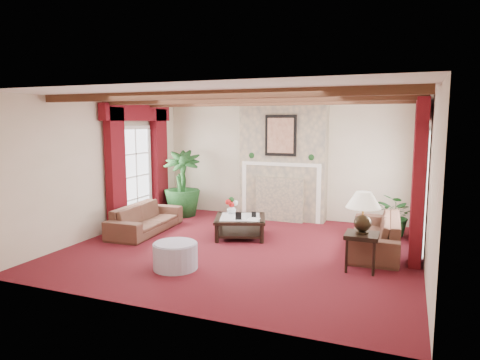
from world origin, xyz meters
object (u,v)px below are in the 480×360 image
at_px(potted_palm, 182,198).
at_px(side_table, 361,252).
at_px(sofa_right, 375,227).
at_px(coffee_table, 240,227).
at_px(ottoman, 175,256).
at_px(sofa_left, 146,214).

height_order(potted_palm, side_table, potted_palm).
distance_m(sofa_right, potted_palm, 4.69).
distance_m(potted_palm, coffee_table, 2.38).
distance_m(side_table, ottoman, 2.86).
xyz_separation_m(coffee_table, side_table, (2.42, -1.08, 0.09)).
xyz_separation_m(sofa_left, side_table, (4.38, -0.73, -0.09)).
relative_size(coffee_table, ottoman, 1.41).
height_order(sofa_left, sofa_right, sofa_right).
height_order(side_table, ottoman, side_table).
xyz_separation_m(sofa_right, coffee_table, (-2.53, -0.08, -0.21)).
xyz_separation_m(side_table, ottoman, (-2.68, -0.99, -0.09)).
distance_m(sofa_right, ottoman, 3.53).
distance_m(sofa_left, sofa_right, 4.51).
height_order(sofa_right, potted_palm, potted_palm).
bearing_deg(coffee_table, side_table, -43.41).
height_order(sofa_left, side_table, sofa_left).
relative_size(sofa_right, potted_palm, 1.19).
height_order(sofa_left, potted_palm, potted_palm).
bearing_deg(sofa_right, coffee_table, -90.34).
xyz_separation_m(potted_palm, ottoman, (1.74, -3.33, -0.24)).
height_order(sofa_left, coffee_table, sofa_left).
bearing_deg(potted_palm, ottoman, -62.35).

